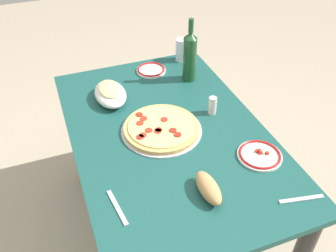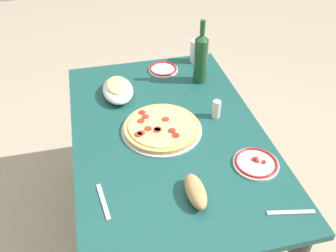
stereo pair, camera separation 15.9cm
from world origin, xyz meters
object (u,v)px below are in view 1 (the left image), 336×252
side_plate_near (151,70)px  water_glass (181,50)px  bread_loaf (208,188)px  spice_shaker (212,106)px  side_plate_far (260,155)px  baked_pasta_dish (110,93)px  wine_bottle (190,56)px  pepperoni_pizza (161,128)px  dining_table (168,152)px

side_plate_near → water_glass: bearing=106.0°
bread_loaf → spice_shaker: size_ratio=1.91×
side_plate_far → bread_loaf: 0.30m
baked_pasta_dish → wine_bottle: (-0.04, 0.44, 0.10)m
side_plate_near → bread_loaf: (0.90, -0.08, 0.02)m
water_glass → baked_pasta_dish: bearing=-62.6°
pepperoni_pizza → water_glass: water_glass is taller
baked_pasta_dish → water_glass: 0.54m
water_glass → side_plate_far: (0.86, -0.01, -0.06)m
side_plate_far → water_glass: bearing=179.6°
dining_table → spice_shaker: size_ratio=14.87×
side_plate_far → baked_pasta_dish: bearing=-142.3°
water_glass → spice_shaker: water_glass is taller
side_plate_far → spice_shaker: spice_shaker is taller
pepperoni_pizza → baked_pasta_dish: size_ratio=1.50×
wine_bottle → side_plate_far: size_ratio=1.85×
side_plate_near → bread_loaf: 0.91m
pepperoni_pizza → wine_bottle: bearing=141.2°
baked_pasta_dish → side_plate_far: size_ratio=1.31×
bread_loaf → pepperoni_pizza: bearing=-174.8°
water_glass → side_plate_near: size_ratio=0.81×
pepperoni_pizza → bread_loaf: bearing=5.2°
side_plate_far → side_plate_near: bearing=-166.0°
baked_pasta_dish → water_glass: (-0.25, 0.48, 0.02)m
bread_loaf → spice_shaker: (-0.44, 0.23, 0.01)m
pepperoni_pizza → water_glass: size_ratio=2.76×
dining_table → side_plate_far: 0.43m
baked_pasta_dish → side_plate_near: baked_pasta_dish is taller
baked_pasta_dish → bread_loaf: (0.71, 0.19, -0.01)m
side_plate_near → spice_shaker: 0.49m
side_plate_near → spice_shaker: spice_shaker is taller
pepperoni_pizza → spice_shaker: spice_shaker is taller
side_plate_far → bread_loaf: size_ratio=1.10×
pepperoni_pizza → spice_shaker: 0.27m
pepperoni_pizza → side_plate_far: (0.30, 0.32, -0.01)m
side_plate_near → side_plate_far: 0.82m
spice_shaker → pepperoni_pizza: bearing=-81.9°
water_glass → bread_loaf: bearing=-16.7°
spice_shaker → baked_pasta_dish: bearing=-123.2°
pepperoni_pizza → water_glass: bearing=149.9°
baked_pasta_dish → bread_loaf: bearing=14.9°
side_plate_far → wine_bottle: bearing=-177.0°
dining_table → side_plate_far: (0.28, 0.29, 0.14)m
water_glass → side_plate_near: (0.06, -0.20, -0.06)m
side_plate_near → side_plate_far: bearing=14.0°
pepperoni_pizza → wine_bottle: 0.47m
wine_bottle → water_glass: (-0.21, 0.04, -0.07)m
pepperoni_pizza → spice_shaker: bearing=98.1°
baked_pasta_dish → side_plate_near: 0.33m
side_plate_far → bread_loaf: (0.10, -0.28, 0.02)m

